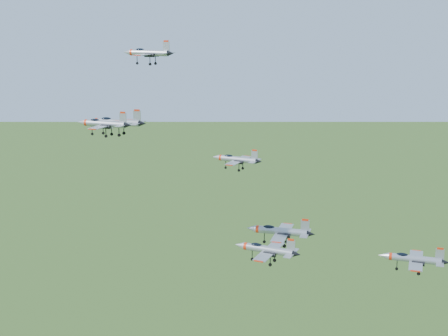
% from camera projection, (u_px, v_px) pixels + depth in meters
% --- Properties ---
extents(jet_lead, '(12.88, 10.67, 3.44)m').
position_uv_depth(jet_lead, '(148.00, 53.00, 136.68)').
color(jet_lead, '#969AA1').
extents(jet_left_high, '(12.82, 10.61, 3.43)m').
position_uv_depth(jet_left_high, '(115.00, 122.00, 123.51)').
color(jet_left_high, '#969AA1').
extents(jet_right_high, '(10.51, 8.62, 2.82)m').
position_uv_depth(jet_right_high, '(103.00, 123.00, 106.28)').
color(jet_right_high, '#969AA1').
extents(jet_left_low, '(10.62, 8.81, 2.84)m').
position_uv_depth(jet_left_low, '(236.00, 159.00, 121.93)').
color(jet_left_low, '#969AA1').
extents(jet_right_low, '(12.21, 10.12, 3.26)m').
position_uv_depth(jet_right_low, '(266.00, 249.00, 108.01)').
color(jet_right_low, '#969AA1').
extents(jet_trail, '(13.26, 10.95, 3.54)m').
position_uv_depth(jet_trail, '(279.00, 231.00, 117.13)').
color(jet_trail, '#969AA1').
extents(jet_extra, '(13.25, 10.91, 3.55)m').
position_uv_depth(jet_extra, '(413.00, 259.00, 120.09)').
color(jet_extra, '#969AA1').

